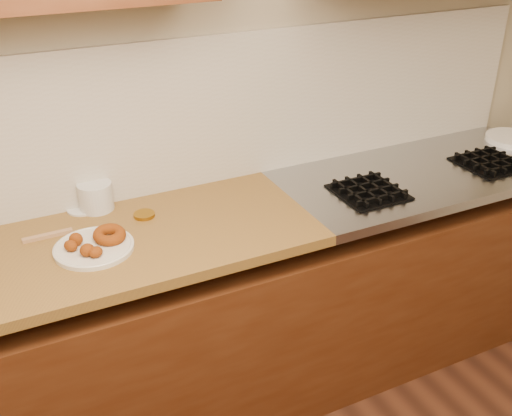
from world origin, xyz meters
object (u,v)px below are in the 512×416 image
object	(u,v)px
ring_donut	(109,235)
plastic_tub	(96,196)
plate_stack	(512,139)
donut_plate	(94,248)

from	to	relation	value
ring_donut	plastic_tub	world-z (taller)	plastic_tub
ring_donut	plate_stack	xyz separation A→B (m)	(1.99, 0.09, -0.02)
ring_donut	plate_stack	bearing A→B (deg)	2.68
donut_plate	plastic_tub	bearing A→B (deg)	75.23
donut_plate	plate_stack	xyz separation A→B (m)	(2.04, 0.11, 0.00)
donut_plate	plastic_tub	world-z (taller)	plastic_tub
donut_plate	plastic_tub	xyz separation A→B (m)	(0.08, 0.29, 0.05)
plastic_tub	plate_stack	world-z (taller)	plastic_tub
plastic_tub	ring_donut	bearing A→B (deg)	-93.61
donut_plate	plastic_tub	size ratio (longest dim) A/B	2.09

